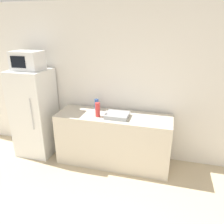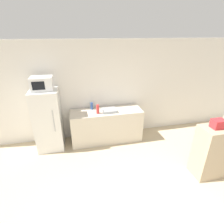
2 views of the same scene
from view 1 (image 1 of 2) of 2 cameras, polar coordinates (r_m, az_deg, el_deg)
wall_back at (r=3.69m, az=3.87°, el=7.11°), size 8.00×0.06×2.60m
refrigerator at (r=4.14m, az=-19.51°, el=-0.23°), size 0.63×0.64×1.54m
microwave at (r=3.91m, az=-21.21°, el=12.42°), size 0.47×0.36×0.30m
counter at (r=3.70m, az=0.41°, el=-7.18°), size 1.87×0.61×0.88m
sink_basin at (r=3.44m, az=1.36°, el=-0.84°), size 0.36×0.31×0.06m
bottle_tall at (r=3.44m, az=-3.77°, el=0.62°), size 0.07×0.07×0.23m
bottle_short at (r=3.74m, az=-4.03°, el=1.99°), size 0.07×0.07×0.19m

